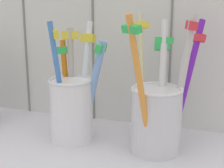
% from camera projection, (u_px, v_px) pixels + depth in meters
% --- Properties ---
extents(counter_slab, '(0.64, 0.22, 0.02)m').
position_uv_depth(counter_slab, '(109.00, 155.00, 0.49)').
color(counter_slab, silver).
rests_on(counter_slab, ground).
extents(toothbrush_cup_left, '(0.09, 0.08, 0.18)m').
position_uv_depth(toothbrush_cup_left, '(72.00, 104.00, 0.50)').
color(toothbrush_cup_left, white).
rests_on(toothbrush_cup_left, counter_slab).
extents(toothbrush_cup_right, '(0.11, 0.14, 0.19)m').
position_uv_depth(toothbrush_cup_right, '(158.00, 112.00, 0.47)').
color(toothbrush_cup_right, silver).
rests_on(toothbrush_cup_right, counter_slab).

